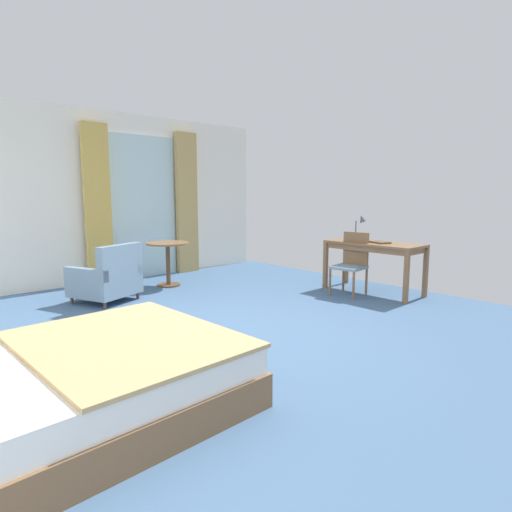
% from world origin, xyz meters
% --- Properties ---
extents(ground, '(6.90, 7.91, 0.10)m').
position_xyz_m(ground, '(0.00, 0.00, -0.05)').
color(ground, '#426084').
extents(wall_back, '(6.50, 0.12, 2.88)m').
position_xyz_m(wall_back, '(0.00, 3.70, 1.44)').
color(wall_back, white).
rests_on(wall_back, ground).
extents(balcony_glass_door, '(1.29, 0.02, 2.54)m').
position_xyz_m(balcony_glass_door, '(0.78, 3.62, 1.27)').
color(balcony_glass_door, silver).
rests_on(balcony_glass_door, ground).
extents(curtain_panel_left, '(0.43, 0.10, 2.65)m').
position_xyz_m(curtain_panel_left, '(-0.09, 3.52, 1.33)').
color(curtain_panel_left, tan).
rests_on(curtain_panel_left, ground).
extents(curtain_panel_right, '(0.43, 0.10, 2.65)m').
position_xyz_m(curtain_panel_right, '(1.65, 3.52, 1.33)').
color(curtain_panel_right, tan).
rests_on(curtain_panel_right, ground).
extents(bed, '(2.14, 1.74, 0.90)m').
position_xyz_m(bed, '(-2.00, -0.67, 0.25)').
color(bed, brown).
rests_on(bed, ground).
extents(writing_desk, '(0.65, 1.46, 0.78)m').
position_xyz_m(writing_desk, '(2.76, 0.08, 0.69)').
color(writing_desk, brown).
rests_on(writing_desk, ground).
extents(desk_chair, '(0.49, 0.48, 0.94)m').
position_xyz_m(desk_chair, '(2.42, 0.24, 0.51)').
color(desk_chair, gray).
rests_on(desk_chair, ground).
extents(desk_lamp, '(0.19, 0.23, 0.42)m').
position_xyz_m(desk_lamp, '(2.82, 0.39, 1.02)').
color(desk_lamp, '#4C4C51').
rests_on(desk_lamp, writing_desk).
extents(closed_book, '(0.28, 0.33, 0.02)m').
position_xyz_m(closed_book, '(2.75, -0.03, 0.79)').
color(closed_book, brown).
rests_on(closed_book, writing_desk).
extents(armchair_by_window, '(0.97, 0.96, 0.82)m').
position_xyz_m(armchair_by_window, '(-0.50, 2.26, 0.33)').
color(armchair_by_window, gray).
rests_on(armchair_by_window, ground).
extents(round_cafe_table, '(0.70, 0.70, 0.72)m').
position_xyz_m(round_cafe_table, '(0.68, 2.62, 0.54)').
color(round_cafe_table, brown).
rests_on(round_cafe_table, ground).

